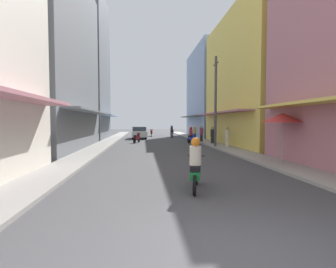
{
  "coord_description": "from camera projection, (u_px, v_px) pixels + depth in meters",
  "views": [
    {
      "loc": [
        -1.41,
        -3.27,
        2.03
      ],
      "look_at": [
        0.21,
        12.52,
        1.25
      ],
      "focal_mm": 26.46,
      "sensor_mm": 36.0,
      "label": 1
    }
  ],
  "objects": [
    {
      "name": "utility_pole",
      "position": [
        216.0,
        101.0,
        19.36
      ],
      "size": [
        0.2,
        1.2,
        7.13
      ],
      "color": "#4C4C4F",
      "rests_on": "ground"
    },
    {
      "name": "building_right_far",
      "position": [
        215.0,
        93.0,
        34.47
      ],
      "size": [
        7.05,
        11.54,
        12.01
      ],
      "color": "#8CA5CC",
      "rests_on": "ground"
    },
    {
      "name": "pedestrian_midway",
      "position": [
        212.0,
        136.0,
        22.14
      ],
      "size": [
        0.34,
        0.34,
        1.62
      ],
      "color": "#262628",
      "rests_on": "ground"
    },
    {
      "name": "pedestrian_far",
      "position": [
        227.0,
        137.0,
        19.09
      ],
      "size": [
        0.34,
        0.34,
        1.67
      ],
      "color": "beige",
      "rests_on": "ground"
    },
    {
      "name": "pedestrian_foreground",
      "position": [
        195.0,
        132.0,
        27.77
      ],
      "size": [
        0.44,
        0.44,
        1.63
      ],
      "color": "#262628",
      "rests_on": "ground"
    },
    {
      "name": "ground_plane",
      "position": [
        159.0,
        145.0,
        21.73
      ],
      "size": [
        98.37,
        98.37,
        0.0
      ],
      "primitive_type": "plane",
      "color": "#424244"
    },
    {
      "name": "motorbike_red",
      "position": [
        151.0,
        133.0,
        34.77
      ],
      "size": [
        0.55,
        1.81,
        0.96
      ],
      "color": "black",
      "rests_on": "ground"
    },
    {
      "name": "motorbike_green",
      "position": [
        196.0,
        166.0,
        7.38
      ],
      "size": [
        0.67,
        1.77,
        1.58
      ],
      "color": "black",
      "rests_on": "ground"
    },
    {
      "name": "building_left_mid",
      "position": [
        40.0,
        58.0,
        17.65
      ],
      "size": [
        7.05,
        11.9,
        13.14
      ],
      "color": "slate",
      "rests_on": "ground"
    },
    {
      "name": "motorbike_maroon",
      "position": [
        137.0,
        138.0,
        24.04
      ],
      "size": [
        0.74,
        1.75,
        0.96
      ],
      "color": "black",
      "rests_on": "ground"
    },
    {
      "name": "building_right_mid",
      "position": [
        259.0,
        81.0,
        21.49
      ],
      "size": [
        7.05,
        12.79,
        11.24
      ],
      "color": "#EFD159",
      "rests_on": "ground"
    },
    {
      "name": "sidewalk_right",
      "position": [
        213.0,
        144.0,
        22.22
      ],
      "size": [
        1.64,
        52.71,
        0.12
      ],
      "primitive_type": "cube",
      "color": "#9E9991",
      "rests_on": "ground"
    },
    {
      "name": "motorbike_blue",
      "position": [
        192.0,
        136.0,
        22.96
      ],
      "size": [
        0.66,
        1.78,
        1.58
      ],
      "color": "black",
      "rests_on": "ground"
    },
    {
      "name": "motorbike_silver",
      "position": [
        172.0,
        132.0,
        32.63
      ],
      "size": [
        0.69,
        1.76,
        1.58
      ],
      "color": "black",
      "rests_on": "ground"
    },
    {
      "name": "building_left_far",
      "position": [
        79.0,
        69.0,
        28.47
      ],
      "size": [
        7.05,
        8.34,
        16.21
      ],
      "color": "slate",
      "rests_on": "ground"
    },
    {
      "name": "vendor_umbrella",
      "position": [
        282.0,
        118.0,
        11.62
      ],
      "size": [
        1.88,
        1.88,
        2.46
      ],
      "color": "#99999E",
      "rests_on": "ground"
    },
    {
      "name": "parked_car",
      "position": [
        139.0,
        133.0,
        30.14
      ],
      "size": [
        1.97,
        4.19,
        1.45
      ],
      "color": "silver",
      "rests_on": "ground"
    },
    {
      "name": "pedestrian_crossing",
      "position": [
        201.0,
        134.0,
        24.36
      ],
      "size": [
        0.34,
        0.34,
        1.68
      ],
      "color": "#262628",
      "rests_on": "ground"
    },
    {
      "name": "sidewalk_left",
      "position": [
        102.0,
        145.0,
        21.23
      ],
      "size": [
        1.64,
        52.71,
        0.12
      ],
      "primitive_type": "cube",
      "color": "gray",
      "rests_on": "ground"
    }
  ]
}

